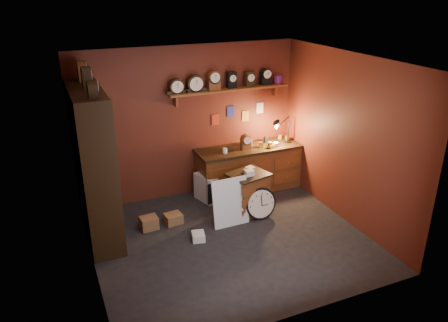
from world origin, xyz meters
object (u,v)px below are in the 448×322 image
Objects in this scene: big_round_clock at (260,204)px; workbench at (249,166)px; low_cabinet at (248,191)px; shelving_unit at (91,159)px.

workbench is at bearing 73.30° from big_round_clock.
low_cabinet is at bearing -117.79° from workbench.
shelving_unit is at bearing 167.36° from big_round_clock.
low_cabinet is at bearing -6.92° from shelving_unit.
workbench is 2.49× the size of low_cabinet.
shelving_unit is 2.59m from low_cabinet.
workbench is 0.90m from low_cabinet.
shelving_unit is 4.75× the size of big_round_clock.
workbench reaches higher than low_cabinet.
shelving_unit reaches higher than big_round_clock.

